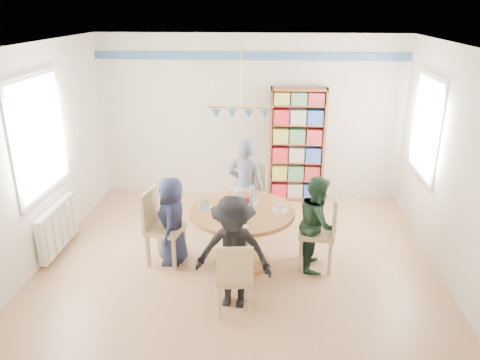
# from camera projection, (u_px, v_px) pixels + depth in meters

# --- Properties ---
(ground) EXTENTS (5.00, 5.00, 0.00)m
(ground) POSITION_uv_depth(u_px,v_px,m) (238.00, 269.00, 5.87)
(ground) COLOR tan
(room_shell) EXTENTS (5.00, 5.00, 5.00)m
(room_shell) POSITION_uv_depth(u_px,v_px,m) (223.00, 124.00, 6.11)
(room_shell) COLOR white
(room_shell) RESTS_ON ground
(radiator) EXTENTS (0.12, 1.00, 0.60)m
(radiator) POSITION_uv_depth(u_px,v_px,m) (58.00, 227.00, 6.19)
(radiator) COLOR silver
(radiator) RESTS_ON ground
(dining_table) EXTENTS (1.30, 1.30, 0.75)m
(dining_table) POSITION_uv_depth(u_px,v_px,m) (242.00, 224.00, 5.81)
(dining_table) COLOR olive
(dining_table) RESTS_ON ground
(chair_left) EXTENTS (0.50, 0.50, 0.97)m
(chair_left) POSITION_uv_depth(u_px,v_px,m) (159.00, 223.00, 5.88)
(chair_left) COLOR tan
(chair_left) RESTS_ON ground
(chair_right) EXTENTS (0.49, 0.49, 0.99)m
(chair_right) POSITION_uv_depth(u_px,v_px,m) (324.00, 228.00, 5.75)
(chair_right) COLOR tan
(chair_right) RESTS_ON ground
(chair_far) EXTENTS (0.58, 0.58, 1.02)m
(chair_far) POSITION_uv_depth(u_px,v_px,m) (248.00, 194.00, 6.73)
(chair_far) COLOR tan
(chair_far) RESTS_ON ground
(chair_near) EXTENTS (0.41, 0.41, 0.85)m
(chair_near) POSITION_uv_depth(u_px,v_px,m) (235.00, 275.00, 4.88)
(chair_near) COLOR tan
(chair_near) RESTS_ON ground
(person_left) EXTENTS (0.41, 0.59, 1.15)m
(person_left) POSITION_uv_depth(u_px,v_px,m) (172.00, 221.00, 5.86)
(person_left) COLOR #191E38
(person_left) RESTS_ON ground
(person_right) EXTENTS (0.48, 0.61, 1.20)m
(person_right) POSITION_uv_depth(u_px,v_px,m) (318.00, 223.00, 5.74)
(person_right) COLOR black
(person_right) RESTS_ON ground
(person_far) EXTENTS (0.57, 0.43, 1.41)m
(person_far) POSITION_uv_depth(u_px,v_px,m) (246.00, 187.00, 6.58)
(person_far) COLOR gray
(person_far) RESTS_ON ground
(person_near) EXTENTS (0.88, 0.57, 1.29)m
(person_near) POSITION_uv_depth(u_px,v_px,m) (233.00, 253.00, 4.97)
(person_near) COLOR black
(person_near) RESTS_ON ground
(bookshelf) EXTENTS (0.90, 0.27, 1.89)m
(bookshelf) POSITION_uv_depth(u_px,v_px,m) (297.00, 146.00, 7.67)
(bookshelf) COLOR brown
(bookshelf) RESTS_ON ground
(tableware) EXTENTS (1.12, 1.12, 0.29)m
(tableware) POSITION_uv_depth(u_px,v_px,m) (240.00, 204.00, 5.75)
(tableware) COLOR white
(tableware) RESTS_ON dining_table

